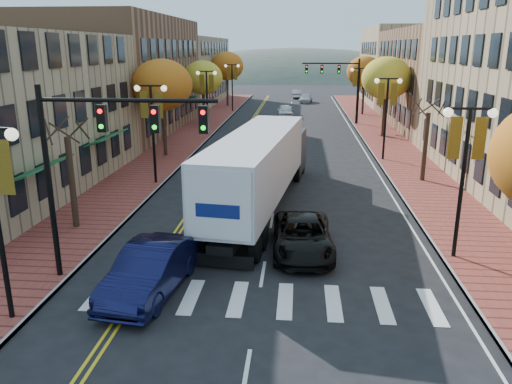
# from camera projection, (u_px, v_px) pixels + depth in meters

# --- Properties ---
(ground) EXTENTS (200.00, 200.00, 0.00)m
(ground) POSITION_uv_depth(u_px,v_px,m) (253.00, 332.00, 14.86)
(ground) COLOR black
(ground) RESTS_ON ground
(sidewalk_left) EXTENTS (4.00, 85.00, 0.15)m
(sidewalk_left) POSITION_uv_depth(u_px,v_px,m) (189.00, 137.00, 46.67)
(sidewalk_left) COLOR brown
(sidewalk_left) RESTS_ON ground
(sidewalk_right) EXTENTS (4.00, 85.00, 0.15)m
(sidewalk_right) POSITION_uv_depth(u_px,v_px,m) (385.00, 140.00, 45.18)
(sidewalk_right) COLOR brown
(sidewalk_right) RESTS_ON ground
(building_left_mid) EXTENTS (12.00, 24.00, 11.00)m
(building_left_mid) POSITION_uv_depth(u_px,v_px,m) (115.00, 75.00, 49.16)
(building_left_mid) COLOR brown
(building_left_mid) RESTS_ON ground
(building_left_far) EXTENTS (12.00, 26.00, 9.50)m
(building_left_far) POSITION_uv_depth(u_px,v_px,m) (176.00, 71.00, 73.28)
(building_left_far) COLOR #9E8966
(building_left_far) RESTS_ON ground
(building_right_mid) EXTENTS (15.00, 24.00, 10.00)m
(building_right_mid) POSITION_uv_depth(u_px,v_px,m) (466.00, 78.00, 52.10)
(building_right_mid) COLOR brown
(building_right_mid) RESTS_ON ground
(building_right_far) EXTENTS (15.00, 20.00, 11.00)m
(building_right_far) POSITION_uv_depth(u_px,v_px,m) (419.00, 66.00, 73.00)
(building_right_far) COLOR #9E8966
(building_right_far) RESTS_ON ground
(tree_left_a) EXTENTS (0.28, 0.28, 4.20)m
(tree_left_a) POSITION_uv_depth(u_px,v_px,m) (72.00, 183.00, 22.63)
(tree_left_a) COLOR #382619
(tree_left_a) RESTS_ON sidewalk_left
(tree_left_b) EXTENTS (4.48, 4.48, 7.21)m
(tree_left_b) POSITION_uv_depth(u_px,v_px,m) (162.00, 85.00, 37.04)
(tree_left_b) COLOR #382619
(tree_left_b) RESTS_ON sidewalk_left
(tree_left_c) EXTENTS (4.16, 4.16, 6.69)m
(tree_left_c) POSITION_uv_depth(u_px,v_px,m) (203.00, 78.00, 52.45)
(tree_left_c) COLOR #382619
(tree_left_c) RESTS_ON sidewalk_left
(tree_left_d) EXTENTS (4.61, 4.61, 7.42)m
(tree_left_d) POSITION_uv_depth(u_px,v_px,m) (227.00, 66.00, 69.51)
(tree_left_d) COLOR #382619
(tree_left_d) RESTS_ON sidewalk_left
(tree_right_b) EXTENTS (0.28, 0.28, 4.20)m
(tree_right_b) POSITION_uv_depth(u_px,v_px,m) (425.00, 147.00, 30.70)
(tree_right_b) COLOR #382619
(tree_right_b) RESTS_ON sidewalk_right
(tree_right_c) EXTENTS (4.48, 4.48, 7.21)m
(tree_right_c) POSITION_uv_depth(u_px,v_px,m) (386.00, 78.00, 45.11)
(tree_right_c) COLOR #382619
(tree_right_c) RESTS_ON sidewalk_right
(tree_right_d) EXTENTS (4.35, 4.35, 7.00)m
(tree_right_d) POSITION_uv_depth(u_px,v_px,m) (365.00, 72.00, 60.46)
(tree_right_d) COLOR #382619
(tree_right_d) RESTS_ON sidewalk_right
(lamp_left_b) EXTENTS (1.96, 0.36, 6.05)m
(lamp_left_b) POSITION_uv_depth(u_px,v_px,m) (152.00, 115.00, 29.58)
(lamp_left_b) COLOR black
(lamp_left_b) RESTS_ON ground
(lamp_left_c) EXTENTS (1.96, 0.36, 6.05)m
(lamp_left_c) POSITION_uv_depth(u_px,v_px,m) (207.00, 90.00, 46.80)
(lamp_left_c) COLOR black
(lamp_left_c) RESTS_ON ground
(lamp_left_d) EXTENTS (1.96, 0.36, 6.05)m
(lamp_left_d) POSITION_uv_depth(u_px,v_px,m) (232.00, 78.00, 64.02)
(lamp_left_d) COLOR black
(lamp_left_d) RESTS_ON ground
(lamp_right_a) EXTENTS (1.96, 0.36, 6.05)m
(lamp_right_a) POSITION_uv_depth(u_px,v_px,m) (465.00, 154.00, 18.78)
(lamp_right_a) COLOR black
(lamp_right_a) RESTS_ON ground
(lamp_right_b) EXTENTS (1.96, 0.36, 6.05)m
(lamp_right_b) POSITION_uv_depth(u_px,v_px,m) (387.00, 103.00, 35.99)
(lamp_right_b) COLOR black
(lamp_right_b) RESTS_ON ground
(lamp_right_c) EXTENTS (1.96, 0.36, 6.05)m
(lamp_right_c) POSITION_uv_depth(u_px,v_px,m) (359.00, 85.00, 53.21)
(lamp_right_c) COLOR black
(lamp_right_c) RESTS_ON ground
(traffic_mast_near) EXTENTS (6.10, 0.35, 7.00)m
(traffic_mast_near) POSITION_uv_depth(u_px,v_px,m) (99.00, 147.00, 16.80)
(traffic_mast_near) COLOR black
(traffic_mast_near) RESTS_ON ground
(traffic_mast_far) EXTENTS (6.10, 0.34, 7.00)m
(traffic_mast_far) POSITION_uv_depth(u_px,v_px,m) (340.00, 79.00, 53.20)
(traffic_mast_far) COLOR black
(traffic_mast_far) RESTS_ON ground
(semi_truck) EXTENTS (4.69, 16.79, 4.15)m
(semi_truck) POSITION_uv_depth(u_px,v_px,m) (262.00, 163.00, 25.62)
(semi_truck) COLOR black
(semi_truck) RESTS_ON ground
(navy_sedan) EXTENTS (2.47, 5.39, 1.71)m
(navy_sedan) POSITION_uv_depth(u_px,v_px,m) (150.00, 270.00, 17.05)
(navy_sedan) COLOR black
(navy_sedan) RESTS_ON ground
(black_suv) EXTENTS (2.59, 5.26, 1.44)m
(black_suv) POSITION_uv_depth(u_px,v_px,m) (303.00, 236.00, 20.44)
(black_suv) COLOR black
(black_suv) RESTS_ON ground
(car_far_white) EXTENTS (2.20, 4.61, 1.52)m
(car_far_white) POSITION_uv_depth(u_px,v_px,m) (285.00, 111.00, 59.83)
(car_far_white) COLOR silver
(car_far_white) RESTS_ON ground
(car_far_silver) EXTENTS (2.29, 4.51, 1.25)m
(car_far_silver) POSITION_uv_depth(u_px,v_px,m) (306.00, 99.00, 75.82)
(car_far_silver) COLOR #B1B0B8
(car_far_silver) RESTS_ON ground
(car_far_oncoming) EXTENTS (1.48, 4.15, 1.36)m
(car_far_oncoming) POSITION_uv_depth(u_px,v_px,m) (297.00, 94.00, 82.40)
(car_far_oncoming) COLOR #B0AFB7
(car_far_oncoming) RESTS_ON ground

